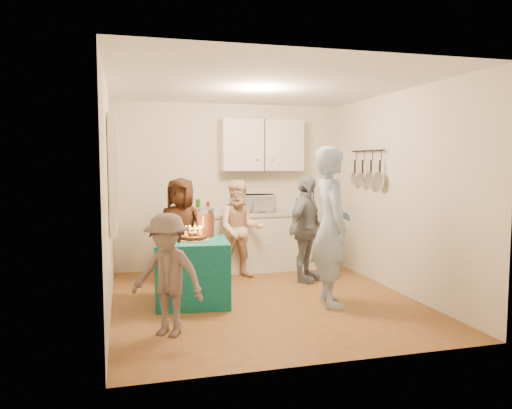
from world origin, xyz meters
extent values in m
plane|color=brown|center=(0.00, 0.00, 0.00)|extent=(4.00, 4.00, 0.00)
plane|color=white|center=(0.00, 0.00, 2.60)|extent=(4.00, 4.00, 0.00)
plane|color=silver|center=(0.00, 2.00, 1.30)|extent=(3.60, 3.60, 0.00)
plane|color=silver|center=(-1.80, 0.00, 1.30)|extent=(4.00, 4.00, 0.00)
plane|color=silver|center=(1.80, 0.00, 1.30)|extent=(4.00, 4.00, 0.00)
cube|color=black|center=(-1.77, 0.30, 1.55)|extent=(0.04, 1.00, 1.20)
cube|color=white|center=(0.20, 1.70, 0.43)|extent=(2.20, 0.58, 0.86)
cube|color=beige|center=(0.20, 1.70, 0.89)|extent=(2.24, 0.62, 0.05)
cube|color=white|center=(0.50, 1.85, 1.95)|extent=(1.30, 0.30, 0.80)
cube|color=black|center=(1.72, 0.70, 1.60)|extent=(0.12, 1.00, 0.60)
imported|color=white|center=(0.40, 1.70, 1.05)|extent=(0.54, 0.40, 0.28)
cube|color=#0F6461|center=(-0.86, 0.11, 0.38)|extent=(0.93, 0.93, 0.76)
cylinder|color=#BA300E|center=(-0.65, 0.35, 0.93)|extent=(0.22, 0.22, 0.34)
imported|color=#9DB9E4|center=(0.72, -0.39, 0.94)|extent=(0.53, 0.74, 1.87)
imported|color=#552D18|center=(-0.88, 1.06, 0.74)|extent=(0.86, 0.75, 1.48)
imported|color=#FFAC85|center=(-0.01, 1.22, 0.72)|extent=(0.76, 0.62, 1.43)
imported|color=black|center=(0.84, 0.77, 0.75)|extent=(0.89, 0.88, 1.50)
imported|color=brown|center=(-1.24, -0.95, 0.60)|extent=(0.89, 0.82, 1.20)
camera|label=1|loc=(-1.65, -5.78, 1.71)|focal=35.00mm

